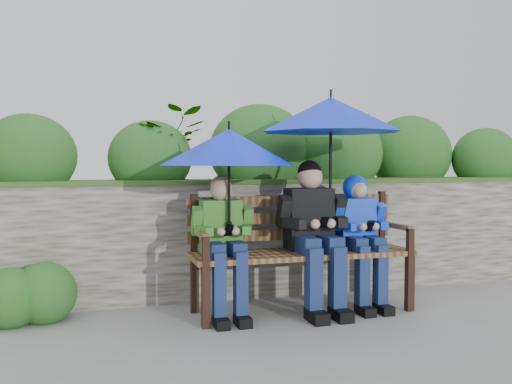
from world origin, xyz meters
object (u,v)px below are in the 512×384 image
object	(u,v)px
umbrella_left	(229,147)
umbrella_right	(331,115)
boy_left	(224,237)
park_bench	(299,244)
boy_middle	(314,228)
boy_right	(360,227)

from	to	relation	value
umbrella_left	umbrella_right	bearing A→B (deg)	2.56
umbrella_right	boy_left	bearing A→B (deg)	-179.13
park_bench	boy_left	distance (m)	0.65
boy_left	boy_middle	size ratio (longest dim) A/B	0.90
umbrella_right	boy_right	bearing A→B (deg)	-0.18
boy_left	umbrella_left	world-z (taller)	umbrella_left
boy_middle	umbrella_right	xyz separation A→B (m)	(0.15, 0.03, 0.89)
umbrella_left	umbrella_right	distance (m)	0.88
umbrella_left	umbrella_right	xyz separation A→B (m)	(0.84, 0.04, 0.26)
park_bench	boy_middle	bearing A→B (deg)	-44.94
boy_left	umbrella_right	bearing A→B (deg)	0.87
boy_right	umbrella_left	bearing A→B (deg)	-178.10
boy_middle	boy_left	bearing A→B (deg)	179.07
park_bench	boy_left	xyz separation A→B (m)	(-0.64, -0.08, 0.09)
park_bench	boy_right	xyz separation A→B (m)	(0.50, -0.06, 0.12)
boy_left	boy_right	xyz separation A→B (m)	(1.14, 0.01, 0.04)
park_bench	boy_right	size ratio (longest dim) A/B	1.64
umbrella_left	park_bench	bearing A→B (deg)	9.57
boy_middle	umbrella_left	bearing A→B (deg)	-178.97
boy_middle	park_bench	bearing A→B (deg)	135.06
park_bench	boy_right	distance (m)	0.52
boy_right	umbrella_right	bearing A→B (deg)	179.82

